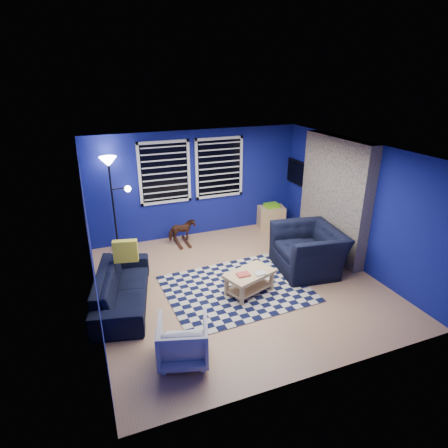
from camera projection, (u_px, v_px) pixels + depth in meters
name	position (u px, v px, depth m)	size (l,w,h in m)	color
floor	(238.00, 283.00, 7.05)	(5.00, 5.00, 0.00)	tan
ceiling	(241.00, 150.00, 6.10)	(5.00, 5.00, 0.00)	white
wall_back	(197.00, 184.00, 8.73)	(5.00, 5.00, 0.00)	navy
wall_left	(90.00, 243.00, 5.74)	(5.00, 5.00, 0.00)	navy
wall_right	(355.00, 204.00, 7.42)	(5.00, 5.00, 0.00)	navy
fireplace	(333.00, 200.00, 7.82)	(0.65, 2.00, 2.50)	gray
window_left	(165.00, 173.00, 8.32)	(1.17, 0.06, 1.42)	black
window_right	(219.00, 168.00, 8.75)	(1.17, 0.06, 1.42)	black
tv	(299.00, 173.00, 9.07)	(0.07, 1.00, 0.58)	black
rug	(236.00, 289.00, 6.85)	(2.50, 2.00, 0.02)	black
sofa	(122.00, 288.00, 6.33)	(0.81, 2.06, 0.60)	black
armchair_big	(308.00, 250.00, 7.38)	(1.16, 1.33, 0.86)	black
armchair_bent	(183.00, 340.00, 5.07)	(0.67, 0.69, 0.63)	gray
rocking_horse	(182.00, 231.00, 8.52)	(0.61, 0.28, 0.51)	#412415
coffee_table	(250.00, 278.00, 6.61)	(1.00, 0.77, 0.44)	#D9BB7A
cabinet	(271.00, 217.00, 9.49)	(0.71, 0.55, 0.62)	#D9BB7A
floor_lamp	(111.00, 175.00, 7.69)	(0.57, 0.35, 2.09)	black
throw_pillow	(126.00, 251.00, 6.49)	(0.42, 0.13, 0.40)	gold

